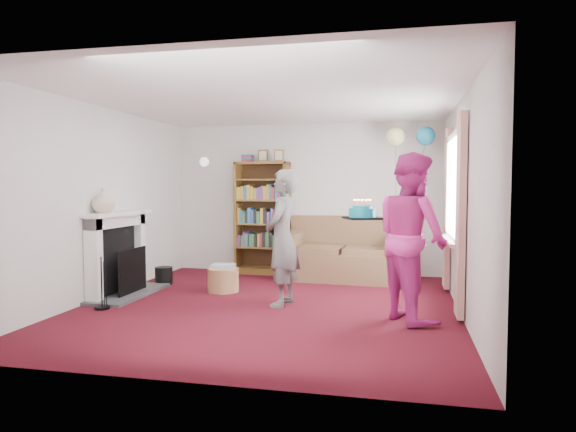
% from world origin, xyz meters
% --- Properties ---
extents(ground, '(5.00, 5.00, 0.00)m').
position_xyz_m(ground, '(0.00, 0.00, 0.00)').
color(ground, '#380810').
rests_on(ground, ground).
extents(wall_back, '(4.50, 0.02, 2.50)m').
position_xyz_m(wall_back, '(0.00, 2.51, 1.25)').
color(wall_back, silver).
rests_on(wall_back, ground).
extents(wall_left, '(0.02, 5.00, 2.50)m').
position_xyz_m(wall_left, '(-2.26, 0.00, 1.25)').
color(wall_left, silver).
rests_on(wall_left, ground).
extents(wall_right, '(0.02, 5.00, 2.50)m').
position_xyz_m(wall_right, '(2.26, 0.00, 1.25)').
color(wall_right, silver).
rests_on(wall_right, ground).
extents(ceiling, '(4.50, 5.00, 0.01)m').
position_xyz_m(ceiling, '(0.00, 0.00, 2.50)').
color(ceiling, white).
rests_on(ceiling, wall_back).
extents(fireplace, '(0.55, 1.80, 1.12)m').
position_xyz_m(fireplace, '(-2.09, 0.19, 0.51)').
color(fireplace, '#3F3F42').
rests_on(fireplace, ground).
extents(window_bay, '(0.14, 2.02, 2.20)m').
position_xyz_m(window_bay, '(2.21, 0.60, 1.20)').
color(window_bay, white).
rests_on(window_bay, ground).
extents(wall_sconce, '(0.16, 0.23, 0.16)m').
position_xyz_m(wall_sconce, '(-1.75, 2.36, 1.88)').
color(wall_sconce, gold).
rests_on(wall_sconce, ground).
extents(bookcase, '(0.88, 0.42, 2.07)m').
position_xyz_m(bookcase, '(-0.69, 2.30, 0.92)').
color(bookcase, '#472B14').
rests_on(bookcase, ground).
extents(sofa, '(1.83, 0.97, 0.97)m').
position_xyz_m(sofa, '(0.72, 2.07, 0.36)').
color(sofa, brown).
rests_on(sofa, ground).
extents(wicker_basket, '(0.43, 0.43, 0.38)m').
position_xyz_m(wicker_basket, '(-0.83, 0.70, 0.17)').
color(wicker_basket, '#926544').
rests_on(wicker_basket, ground).
extents(person_striped, '(0.44, 0.64, 1.67)m').
position_xyz_m(person_striped, '(0.16, 0.07, 0.83)').
color(person_striped, black).
rests_on(person_striped, ground).
extents(person_magenta, '(1.05, 1.12, 1.83)m').
position_xyz_m(person_magenta, '(1.69, -0.29, 0.91)').
color(person_magenta, '#C3277E').
rests_on(person_magenta, ground).
extents(birthday_cake, '(0.36, 0.36, 0.22)m').
position_xyz_m(birthday_cake, '(1.14, -0.20, 1.16)').
color(birthday_cake, black).
rests_on(birthday_cake, ground).
extents(balloons, '(0.72, 0.39, 1.68)m').
position_xyz_m(balloons, '(1.70, 2.04, 2.22)').
color(balloons, '#3F3F3F').
rests_on(balloons, ground).
extents(mantel_vase, '(0.38, 0.38, 0.31)m').
position_xyz_m(mantel_vase, '(-2.12, -0.15, 1.28)').
color(mantel_vase, beige).
rests_on(mantel_vase, fireplace).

